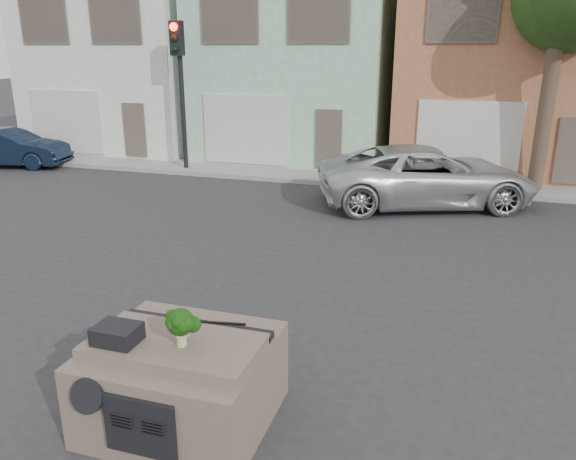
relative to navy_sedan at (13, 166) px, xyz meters
The scene contains 13 objects.
ground_plane 15.59m from the navy_sedan, 32.86° to the right, with size 120.00×120.00×0.00m, color #303033.
sidewalk 13.25m from the navy_sedan, ahead, with size 40.00×3.00×0.15m, color gray.
townhouse_white 7.43m from the navy_sedan, 70.87° to the left, with size 7.20×8.20×7.55m, color white.
townhouse_mint 11.95m from the navy_sedan, 32.20° to the left, with size 7.20×8.20×7.55m, color #A6D6B4.
townhouse_tan 18.52m from the navy_sedan, 19.47° to the left, with size 7.20×8.20×7.55m, color #AA6946.
navy_sedan is the anchor object (origin of this frame).
silver_pickup 15.07m from the navy_sedan, ahead, with size 2.75×5.95×1.65m, color silver.
traffic_signal 7.15m from the navy_sedan, ahead, with size 0.40×0.40×5.10m, color black.
tree_near 18.64m from the navy_sedan, ahead, with size 4.40×4.00×8.50m, color #234115.
car_dashboard 17.41m from the navy_sedan, 41.18° to the right, with size 2.00×1.80×1.12m, color #6C5A4F.
instrument_hump 17.25m from the navy_sedan, 43.33° to the right, with size 0.48×0.38×0.20m, color black.
wiper_arm 17.40m from the navy_sedan, 39.63° to the right, with size 0.70×0.03×0.02m, color black.
broccoli 17.68m from the navy_sedan, 41.40° to the right, with size 0.36×0.36×0.44m, color #103409.
Camera 1 is at (2.88, -8.04, 4.22)m, focal length 35.00 mm.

